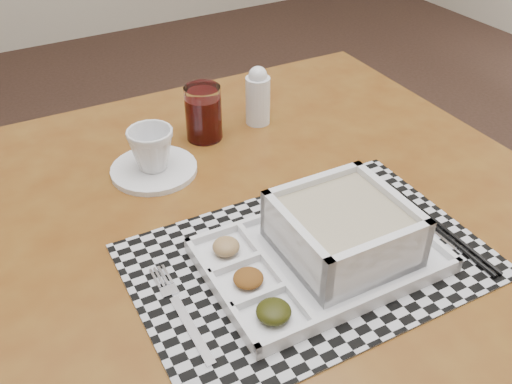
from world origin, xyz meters
TOP-DOWN VIEW (x-y plane):
  - floor at (0.00, 0.00)m, footprint 5.00×5.00m
  - dining_table at (-0.29, -0.43)m, footprint 1.03×1.03m
  - placemat at (-0.28, -0.54)m, footprint 0.50×0.35m
  - serving_tray at (-0.25, -0.56)m, footprint 0.33×0.23m
  - fork at (-0.48, -0.54)m, footprint 0.02×0.19m
  - spoon at (-0.08, -0.50)m, footprint 0.04×0.18m
  - chopsticks at (-0.08, -0.58)m, footprint 0.02×0.24m
  - saucer at (-0.39, -0.22)m, footprint 0.15×0.15m
  - cup at (-0.39, -0.22)m, footprint 0.10×0.10m
  - juice_glass at (-0.26, -0.16)m, footprint 0.07×0.07m
  - creamer_bottle at (-0.14, -0.16)m, footprint 0.05×0.05m

SIDE VIEW (x-z plane):
  - floor at x=0.00m, z-range 0.00..0.00m
  - dining_table at x=-0.29m, z-range 0.30..1.05m
  - placemat at x=-0.28m, z-range 0.75..0.75m
  - fork at x=-0.48m, z-range 0.75..0.76m
  - saucer at x=-0.39m, z-range 0.75..0.76m
  - spoon at x=-0.08m, z-range 0.75..0.76m
  - chopsticks at x=-0.08m, z-range 0.75..0.76m
  - serving_tray at x=-0.25m, z-range 0.74..0.83m
  - cup at x=-0.39m, z-range 0.76..0.84m
  - juice_glass at x=-0.26m, z-range 0.75..0.85m
  - creamer_bottle at x=-0.14m, z-range 0.75..0.87m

